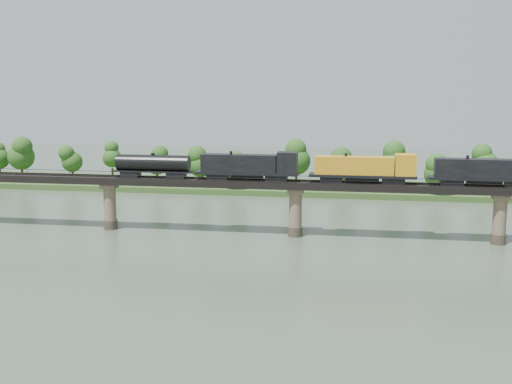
# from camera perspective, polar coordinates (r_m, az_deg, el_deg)

# --- Properties ---
(ground) EXTENTS (400.00, 400.00, 0.00)m
(ground) POSITION_cam_1_polar(r_m,az_deg,el_deg) (104.12, 1.84, -7.88)
(ground) COLOR #374536
(ground) RESTS_ON ground
(far_bank) EXTENTS (300.00, 24.00, 1.60)m
(far_bank) POSITION_cam_1_polar(r_m,az_deg,el_deg) (186.34, 5.19, 0.37)
(far_bank) COLOR #2B481C
(far_bank) RESTS_ON ground
(bridge) EXTENTS (236.00, 30.00, 11.50)m
(bridge) POSITION_cam_1_polar(r_m,az_deg,el_deg) (131.59, 3.53, -1.62)
(bridge) COLOR #473A2D
(bridge) RESTS_ON ground
(bridge_superstructure) EXTENTS (220.00, 4.90, 0.75)m
(bridge_superstructure) POSITION_cam_1_polar(r_m,az_deg,el_deg) (130.46, 3.56, 1.11)
(bridge_superstructure) COLOR black
(bridge_superstructure) RESTS_ON bridge
(far_treeline) EXTENTS (289.06, 17.54, 13.60)m
(far_treeline) POSITION_cam_1_polar(r_m,az_deg,el_deg) (181.48, 2.55, 2.70)
(far_treeline) COLOR #382619
(far_treeline) RESTS_ON far_bank
(freight_train) EXTENTS (85.70, 3.34, 5.90)m
(freight_train) POSITION_cam_1_polar(r_m,az_deg,el_deg) (129.67, 6.08, 2.14)
(freight_train) COLOR black
(freight_train) RESTS_ON bridge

